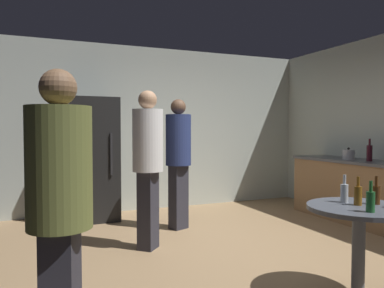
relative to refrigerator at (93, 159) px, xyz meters
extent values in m
cube|color=#9E7C56|center=(1.21, -2.20, -0.95)|extent=(5.20, 5.20, 0.10)
cube|color=beige|center=(1.21, 0.43, 0.45)|extent=(5.32, 0.06, 2.70)
cube|color=black|center=(0.00, 0.00, 0.00)|extent=(0.70, 0.65, 1.80)
cube|color=#262628|center=(0.21, -0.34, 0.09)|extent=(0.03, 0.03, 0.60)
cube|color=olive|center=(3.49, -1.65, -0.47)|extent=(0.60, 2.13, 0.86)
cube|color=#4C4C51|center=(3.49, -1.65, -0.02)|extent=(0.64, 2.17, 0.04)
cylinder|color=#B2B2B7|center=(3.44, -1.51, 0.07)|extent=(0.17, 0.17, 0.14)
sphere|color=black|center=(3.44, -1.51, 0.16)|extent=(0.04, 0.04, 0.04)
cone|color=#B2B2B7|center=(3.56, -1.51, 0.08)|extent=(0.09, 0.04, 0.06)
cylinder|color=#3F141E|center=(3.45, -1.87, 0.11)|extent=(0.08, 0.08, 0.22)
cylinder|color=#3F141E|center=(3.45, -1.87, 0.26)|extent=(0.03, 0.03, 0.09)
cylinder|color=#4C515B|center=(1.56, -3.49, -0.55)|extent=(0.10, 0.10, 0.70)
cylinder|color=#4C515B|center=(1.56, -3.49, -0.18)|extent=(0.80, 0.80, 0.03)
cylinder|color=#8C5919|center=(1.58, -3.45, -0.09)|extent=(0.06, 0.06, 0.15)
cylinder|color=#8C5919|center=(1.58, -3.45, 0.02)|extent=(0.02, 0.02, 0.08)
cylinder|color=#593314|center=(1.74, -3.48, -0.09)|extent=(0.06, 0.06, 0.15)
cylinder|color=#593314|center=(1.74, -3.48, 0.02)|extent=(0.02, 0.02, 0.08)
cylinder|color=#26662D|center=(1.46, -3.68, -0.09)|extent=(0.06, 0.06, 0.15)
cylinder|color=#26662D|center=(1.46, -3.68, 0.02)|extent=(0.02, 0.02, 0.08)
cylinder|color=silver|center=(1.57, -3.32, -0.09)|extent=(0.06, 0.06, 0.15)
cylinder|color=silver|center=(1.57, -3.32, 0.02)|extent=(0.02, 0.02, 0.08)
cube|color=#2D2D38|center=(0.99, -0.97, -0.47)|extent=(0.27, 0.24, 0.86)
cylinder|color=navy|center=(0.99, -0.97, 0.30)|extent=(0.44, 0.44, 0.68)
sphere|color=brown|center=(0.99, -0.97, 0.74)|extent=(0.20, 0.20, 0.20)
cylinder|color=olive|center=(-0.68, -3.60, 0.24)|extent=(0.43, 0.43, 0.65)
sphere|color=#8C6647|center=(-0.68, -3.60, 0.66)|extent=(0.19, 0.19, 0.19)
cube|color=#2D2D38|center=(0.37, -1.65, -0.46)|extent=(0.27, 0.28, 0.87)
cylinder|color=white|center=(0.37, -1.65, 0.32)|extent=(0.48, 0.48, 0.69)
sphere|color=tan|center=(0.37, -1.65, 0.77)|extent=(0.21, 0.21, 0.21)
camera|label=1|loc=(-0.80, -5.70, 0.44)|focal=35.33mm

